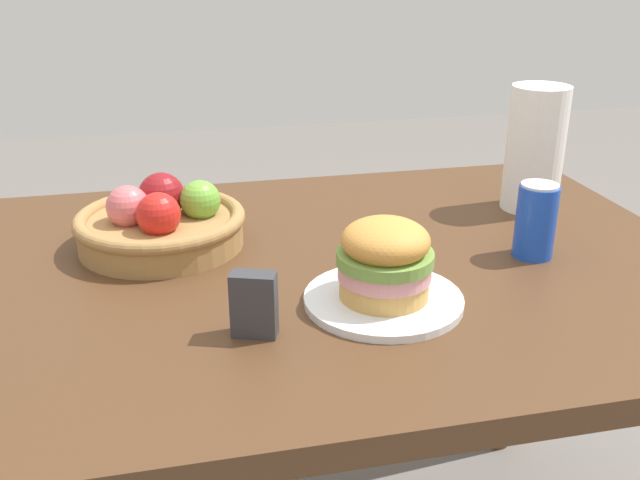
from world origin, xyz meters
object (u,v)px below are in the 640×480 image
soda_can (536,221)px  paper_towel_roll (535,149)px  plate (383,300)px  sandwich (385,259)px  napkin_holder (254,305)px  fruit_basket (161,222)px

soda_can → paper_towel_roll: 0.25m
plate → soda_can: bearing=20.4°
sandwich → paper_towel_roll: bearing=39.0°
soda_can → paper_towel_roll: paper_towel_roll is taller
sandwich → napkin_holder: bearing=-166.2°
plate → sandwich: sandwich is taller
soda_can → napkin_holder: bearing=-162.2°
plate → sandwich: 0.06m
sandwich → fruit_basket: 0.42m
plate → fruit_basket: 0.42m
plate → napkin_holder: bearing=-166.2°
fruit_basket → plate: bearing=-43.1°
soda_can → paper_towel_roll: size_ratio=0.53×
plate → soda_can: (0.29, 0.11, 0.06)m
fruit_basket → napkin_holder: (0.11, -0.34, 0.00)m
sandwich → fruit_basket: sandwich is taller
sandwich → napkin_holder: sandwich is taller
soda_can → napkin_holder: (-0.49, -0.16, -0.02)m
napkin_holder → paper_towel_roll: bearing=51.5°
paper_towel_roll → napkin_holder: (-0.59, -0.37, -0.07)m
fruit_basket → paper_towel_roll: size_ratio=1.21×
paper_towel_roll → napkin_holder: size_ratio=2.67×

